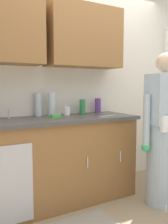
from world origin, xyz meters
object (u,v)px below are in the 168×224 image
object	(u,v)px
sink	(3,122)
bottle_soap	(98,106)
knife_on_counter	(107,116)
bottle_dish_liquid	(38,104)
bottle_cleaner_spray	(52,104)
person_at_sink	(163,141)
sponge	(56,116)
bottle_water_tall	(82,107)
cup_by_sink	(67,111)

from	to	relation	value
sink	bottle_soap	distance (m)	1.25
knife_on_counter	bottle_dish_liquid	bearing A→B (deg)	-46.49
bottle_cleaner_spray	knife_on_counter	xyz separation A→B (m)	(0.52, -0.35, -0.13)
bottle_soap	bottle_cleaner_spray	bearing A→B (deg)	-177.47
person_at_sink	sponge	distance (m)	1.19
bottle_water_tall	bottle_soap	size ratio (longest dim) A/B	0.97
bottle_water_tall	bottle_soap	world-z (taller)	bottle_soap
bottle_water_tall	sponge	size ratio (longest dim) A/B	1.63
knife_on_counter	sponge	distance (m)	0.57
bottle_cleaner_spray	bottle_soap	bearing A→B (deg)	2.53
bottle_dish_liquid	sponge	distance (m)	0.27
bottle_water_tall	bottle_soap	bearing A→B (deg)	4.50
knife_on_counter	sponge	world-z (taller)	sponge
bottle_dish_liquid	knife_on_counter	xyz separation A→B (m)	(0.66, -0.41, -0.13)
bottle_water_tall	sponge	xyz separation A→B (m)	(-0.43, -0.16, -0.07)
sponge	bottle_dish_liquid	bearing A→B (deg)	119.89
bottle_dish_liquid	cup_by_sink	bearing A→B (deg)	-15.32
bottle_water_tall	cup_by_sink	xyz separation A→B (m)	(-0.23, -0.04, -0.04)
bottle_dish_liquid	sponge	size ratio (longest dim) A/B	2.40
person_at_sink	bottle_dish_liquid	world-z (taller)	person_at_sink
person_at_sink	knife_on_counter	xyz separation A→B (m)	(-0.42, 0.45, 0.25)
sink	sponge	xyz separation A→B (m)	(0.56, 0.02, 0.03)
bottle_soap	bottle_dish_liquid	bearing A→B (deg)	178.04
bottle_water_tall	knife_on_counter	bearing A→B (deg)	-73.08
person_at_sink	cup_by_sink	bearing A→B (deg)	134.78
bottle_cleaner_spray	bottle_dish_liquid	distance (m)	0.15
sink	bottle_water_tall	bearing A→B (deg)	10.46
bottle_cleaner_spray	knife_on_counter	world-z (taller)	bottle_cleaner_spray
person_at_sink	sponge	xyz separation A→B (m)	(-0.96, 0.65, 0.26)
person_at_sink	bottle_water_tall	world-z (taller)	person_at_sink
bottle_dish_liquid	knife_on_counter	world-z (taller)	bottle_dish_liquid
sink	sponge	world-z (taller)	sink
bottle_soap	sponge	distance (m)	0.70
person_at_sink	bottle_soap	size ratio (longest dim) A/B	8.78
bottle_soap	cup_by_sink	distance (m)	0.48
knife_on_counter	bottle_cleaner_spray	bearing A→B (deg)	-48.77
knife_on_counter	cup_by_sink	bearing A→B (deg)	-57.87
bottle_cleaner_spray	cup_by_sink	bearing A→B (deg)	-9.85
sponge	person_at_sink	bearing A→B (deg)	-33.97
bottle_water_tall	bottle_dish_liquid	distance (m)	0.55
bottle_water_tall	knife_on_counter	size ratio (longest dim) A/B	0.75
knife_on_counter	person_at_sink	bearing A→B (deg)	118.25
sink	bottle_dish_liquid	size ratio (longest dim) A/B	1.89
cup_by_sink	sponge	xyz separation A→B (m)	(-0.20, -0.12, -0.04)
bottle_water_tall	knife_on_counter	xyz separation A→B (m)	(0.11, -0.36, -0.09)
person_at_sink	bottle_cleaner_spray	distance (m)	1.29
bottle_soap	knife_on_counter	xyz separation A→B (m)	(-0.13, -0.38, -0.09)
person_at_sink	bottle_water_tall	distance (m)	1.03
sponge	bottle_water_tall	bearing A→B (deg)	20.91
person_at_sink	cup_by_sink	world-z (taller)	person_at_sink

